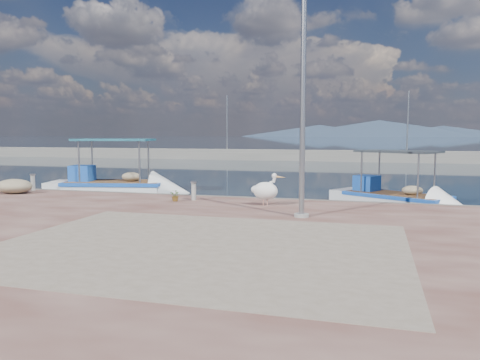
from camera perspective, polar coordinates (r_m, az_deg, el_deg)
name	(u,v)px	position (r m, az deg, el deg)	size (l,w,h in m)	color
ground	(204,237)	(13.73, -4.42, -6.91)	(1400.00, 1400.00, 0.00)	#162635
quay	(78,297)	(8.51, -19.10, -13.35)	(44.00, 22.00, 0.50)	#502922
quay_patch	(199,245)	(10.53, -5.05, -7.95)	(9.00, 7.00, 0.01)	gray
breakwater	(330,156)	(52.81, 10.93, 2.93)	(120.00, 2.20, 7.50)	gray
mountains	(375,129)	(662.58, 16.11, 5.95)	(370.00, 280.00, 22.00)	#28384C
boat_left	(114,189)	(23.97, -15.08, -1.10)	(6.98, 3.57, 3.20)	white
boat_right	(395,202)	(20.24, 18.37, -2.52)	(5.74, 4.47, 2.69)	white
pelican	(266,190)	(16.21, 3.18, -1.26)	(1.16, 0.55, 1.14)	tan
lamp_post	(303,106)	(13.99, 7.68, 8.95)	(0.44, 0.96, 7.00)	gray
bollard_near	(194,190)	(17.64, -5.67, -1.22)	(0.23, 0.23, 0.71)	gray
bollard_far	(33,181)	(22.51, -23.94, -0.16)	(0.24, 0.24, 0.73)	gray
potted_plant	(176,195)	(17.40, -7.85, -1.88)	(0.39, 0.34, 0.44)	#33722D
net_pile_b	(14,186)	(21.72, -25.82, -0.69)	(1.55, 1.21, 0.60)	tan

